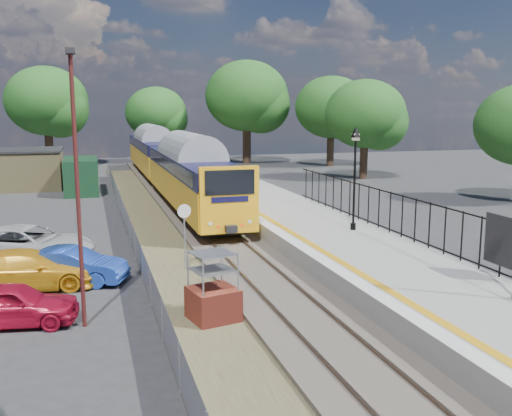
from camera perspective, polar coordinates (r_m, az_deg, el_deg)
name	(u,v)px	position (r m, az deg, el deg)	size (l,w,h in m)	color
ground	(285,303)	(18.75, 2.94, -9.46)	(120.00, 120.00, 0.00)	#2D2D30
track_bed	(210,238)	(27.60, -4.65, -2.99)	(5.90, 80.00, 0.29)	#473F38
platform	(313,232)	(27.29, 5.73, -2.39)	(5.00, 70.00, 0.90)	gray
platform_edge	(272,225)	(26.50, 1.61, -1.70)	(0.90, 70.00, 0.01)	silver
victorian_lamp_north	(355,154)	(25.38, 9.89, 5.39)	(0.44, 0.44, 4.60)	black
palisade_fence	(426,223)	(23.07, 16.63, -1.48)	(0.12, 26.00, 2.00)	black
wire_fence	(127,223)	(29.28, -12.76, -1.45)	(0.06, 52.00, 1.20)	#999EA3
outbuilding	(23,170)	(48.39, -22.29, 3.52)	(10.80, 10.10, 3.12)	#948654
tree_line	(161,106)	(59.15, -9.44, 10.06)	(56.80, 43.80, 11.88)	#332319
train	(167,160)	(45.19, -8.86, 4.79)	(2.82, 40.83, 3.51)	#F1A915
brick_plinth	(213,288)	(16.94, -4.33, -7.99)	(1.57, 1.57, 2.11)	maroon
speed_sign	(184,226)	(22.00, -7.17, -1.83)	(0.53, 0.14, 2.64)	#999EA3
carpark_lamp	(77,175)	(16.53, -17.49, 3.15)	(0.25, 0.50, 7.80)	#4B1B19
car_red	(12,304)	(18.12, -23.24, -8.84)	(1.51, 3.74, 1.28)	#AE102C
car_blue	(71,266)	(21.62, -17.98, -5.52)	(1.37, 3.94, 1.30)	#1B3CA4
car_yellow	(28,270)	(21.52, -21.83, -5.74)	(1.91, 4.70, 1.36)	gold
car_white	(27,244)	(25.16, -21.91, -3.39)	(2.50, 5.42, 1.51)	silver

